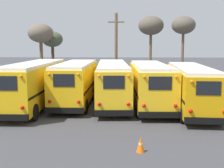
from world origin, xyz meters
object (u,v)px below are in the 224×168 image
object	(u,v)px
utility_pole	(116,49)
bare_tree_3	(151,26)
school_bus_3	(150,83)
school_bus_1	(76,81)
traffic_cone	(141,145)
school_bus_0	(35,83)
bare_tree_0	(41,34)
bare_tree_2	(52,40)
school_bus_2	(112,81)
school_bus_4	(191,86)
bare_tree_1	(183,26)

from	to	relation	value
utility_pole	bare_tree_3	distance (m)	8.65
utility_pole	school_bus_3	bearing A→B (deg)	-74.24
school_bus_1	traffic_cone	xyz separation A→B (m)	(4.47, -10.16, -1.41)
school_bus_0	bare_tree_0	distance (m)	15.98
utility_pole	bare_tree_2	xyz separation A→B (m)	(-8.85, 7.29, 1.10)
school_bus_2	school_bus_4	size ratio (longest dim) A/B	1.04
bare_tree_2	bare_tree_1	bearing A→B (deg)	-9.19
utility_pole	bare_tree_1	xyz separation A→B (m)	(8.18, 4.54, 2.73)
school_bus_4	bare_tree_1	xyz separation A→B (m)	(2.52, 15.27, 5.17)
school_bus_4	bare_tree_3	distance (m)	18.42
school_bus_1	school_bus_2	bearing A→B (deg)	2.31
school_bus_4	bare_tree_2	world-z (taller)	bare_tree_2
school_bus_0	bare_tree_3	xyz separation A→B (m)	(10.22, 17.23, 5.18)
school_bus_2	school_bus_3	bearing A→B (deg)	-18.81
school_bus_3	school_bus_0	bearing A→B (deg)	-176.89
bare_tree_2	bare_tree_3	bearing A→B (deg)	-1.87
bare_tree_1	bare_tree_2	world-z (taller)	bare_tree_1
school_bus_1	bare_tree_1	xyz separation A→B (m)	(11.11, 13.58, 5.10)
school_bus_0	school_bus_3	bearing A→B (deg)	3.11
bare_tree_0	bare_tree_1	world-z (taller)	bare_tree_1
school_bus_2	bare_tree_3	bearing A→B (deg)	74.13
school_bus_2	bare_tree_0	bearing A→B (deg)	125.33
utility_pole	traffic_cone	size ratio (longest dim) A/B	11.80
school_bus_4	bare_tree_0	xyz separation A→B (m)	(-15.30, 15.31, 4.25)
school_bus_1	traffic_cone	distance (m)	11.19
school_bus_2	bare_tree_3	xyz separation A→B (m)	(4.49, 15.79, 5.25)
school_bus_4	utility_pole	distance (m)	12.37
school_bus_1	utility_pole	distance (m)	9.80
bare_tree_1	school_bus_1	bearing A→B (deg)	-129.29
school_bus_3	bare_tree_2	size ratio (longest dim) A/B	1.52
bare_tree_0	bare_tree_3	distance (m)	14.29
school_bus_3	bare_tree_2	distance (m)	21.06
utility_pole	bare_tree_3	world-z (taller)	bare_tree_3
school_bus_1	school_bus_2	xyz separation A→B (m)	(2.86, 0.12, -0.01)
school_bus_2	bare_tree_1	distance (m)	16.60
school_bus_3	bare_tree_1	xyz separation A→B (m)	(5.39, 14.44, 5.11)
school_bus_2	school_bus_4	bearing A→B (deg)	-17.48
school_bus_3	traffic_cone	size ratio (longest dim) A/B	14.36
bare_tree_2	bare_tree_3	xyz separation A→B (m)	(13.28, -0.43, 1.78)
bare_tree_1	school_bus_2	bearing A→B (deg)	-121.49
utility_pole	bare_tree_0	size ratio (longest dim) A/B	1.10
bare_tree_1	bare_tree_2	size ratio (longest dim) A/B	1.26
bare_tree_2	school_bus_1	bearing A→B (deg)	-70.07
bare_tree_2	traffic_cone	distance (m)	28.88
school_bus_0	school_bus_4	bearing A→B (deg)	-1.81
school_bus_0	school_bus_1	size ratio (longest dim) A/B	1.13
bare_tree_0	bare_tree_1	distance (m)	17.84
school_bus_4	bare_tree_1	distance (m)	16.32
bare_tree_1	traffic_cone	bearing A→B (deg)	-105.62
bare_tree_3	school_bus_0	bearing A→B (deg)	-120.66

